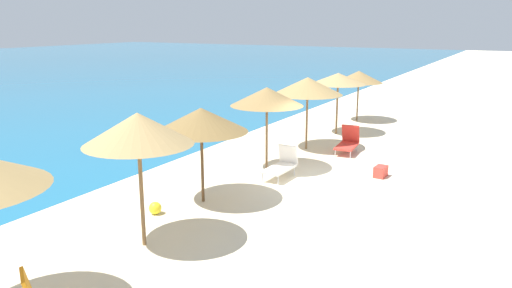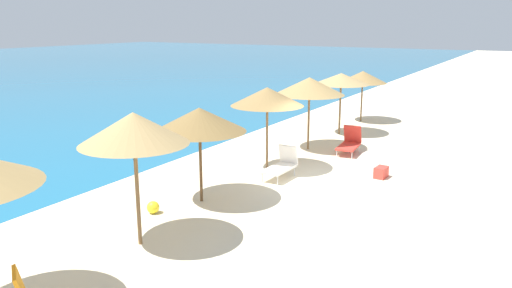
{
  "view_description": "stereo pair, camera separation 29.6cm",
  "coord_description": "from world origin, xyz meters",
  "px_view_note": "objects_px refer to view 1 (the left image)",
  "views": [
    {
      "loc": [
        -13.81,
        -5.26,
        4.73
      ],
      "look_at": [
        -0.48,
        2.12,
        1.02
      ],
      "focal_mm": 35.25,
      "sensor_mm": 36.0,
      "label": 1
    },
    {
      "loc": [
        -13.66,
        -5.52,
        4.73
      ],
      "look_at": [
        -0.48,
        2.12,
        1.02
      ],
      "focal_mm": 35.25,
      "sensor_mm": 36.0,
      "label": 2
    }
  ],
  "objects_px": {
    "beach_umbrella_5": "(338,79)",
    "lounge_chair_1": "(348,142)",
    "lounge_chair_0": "(282,165)",
    "beach_umbrella_2": "(201,120)",
    "cooler_box": "(381,172)",
    "beach_umbrella_3": "(267,97)",
    "beach_ball": "(155,208)",
    "beach_umbrella_1": "(138,129)",
    "beach_umbrella_4": "(308,86)",
    "beach_umbrella_6": "(359,77)"
  },
  "relations": [
    {
      "from": "beach_umbrella_2",
      "to": "lounge_chair_0",
      "type": "xyz_separation_m",
      "value": [
        2.98,
        -0.9,
        -1.84
      ]
    },
    {
      "from": "beach_umbrella_1",
      "to": "lounge_chair_1",
      "type": "relative_size",
      "value": 2.04
    },
    {
      "from": "beach_umbrella_2",
      "to": "beach_umbrella_6",
      "type": "distance_m",
      "value": 13.05
    },
    {
      "from": "beach_umbrella_4",
      "to": "beach_umbrella_1",
      "type": "bearing_deg",
      "value": -178.09
    },
    {
      "from": "beach_umbrella_5",
      "to": "lounge_chair_1",
      "type": "xyz_separation_m",
      "value": [
        -2.9,
        -1.51,
        -1.98
      ]
    },
    {
      "from": "beach_umbrella_2",
      "to": "cooler_box",
      "type": "relative_size",
      "value": 5.06
    },
    {
      "from": "beach_umbrella_4",
      "to": "beach_umbrella_6",
      "type": "xyz_separation_m",
      "value": [
        6.36,
        0.06,
        -0.25
      ]
    },
    {
      "from": "beach_umbrella_5",
      "to": "beach_ball",
      "type": "relative_size",
      "value": 8.17
    },
    {
      "from": "lounge_chair_0",
      "to": "beach_umbrella_2",
      "type": "bearing_deg",
      "value": 74.33
    },
    {
      "from": "beach_umbrella_1",
      "to": "lounge_chair_0",
      "type": "xyz_separation_m",
      "value": [
        5.85,
        -0.45,
        -2.17
      ]
    },
    {
      "from": "beach_umbrella_3",
      "to": "cooler_box",
      "type": "xyz_separation_m",
      "value": [
        1.04,
        -3.49,
        -2.25
      ]
    },
    {
      "from": "beach_umbrella_3",
      "to": "beach_ball",
      "type": "xyz_separation_m",
      "value": [
        -4.83,
        0.63,
        -2.26
      ]
    },
    {
      "from": "beach_umbrella_6",
      "to": "beach_ball",
      "type": "distance_m",
      "value": 14.55
    },
    {
      "from": "beach_umbrella_1",
      "to": "lounge_chair_1",
      "type": "bearing_deg",
      "value": -7.33
    },
    {
      "from": "beach_umbrella_5",
      "to": "lounge_chair_1",
      "type": "height_order",
      "value": "beach_umbrella_5"
    },
    {
      "from": "lounge_chair_1",
      "to": "cooler_box",
      "type": "height_order",
      "value": "lounge_chair_1"
    },
    {
      "from": "beach_umbrella_6",
      "to": "beach_ball",
      "type": "bearing_deg",
      "value": 177.66
    },
    {
      "from": "beach_umbrella_2",
      "to": "lounge_chair_0",
      "type": "bearing_deg",
      "value": -16.86
    },
    {
      "from": "beach_umbrella_5",
      "to": "beach_ball",
      "type": "xyz_separation_m",
      "value": [
        -11.16,
        0.71,
        -2.22
      ]
    },
    {
      "from": "beach_umbrella_2",
      "to": "cooler_box",
      "type": "bearing_deg",
      "value": -38.61
    },
    {
      "from": "beach_umbrella_3",
      "to": "lounge_chair_0",
      "type": "relative_size",
      "value": 1.97
    },
    {
      "from": "lounge_chair_1",
      "to": "beach_umbrella_2",
      "type": "bearing_deg",
      "value": 70.3
    },
    {
      "from": "beach_umbrella_3",
      "to": "lounge_chair_1",
      "type": "distance_m",
      "value": 4.28
    },
    {
      "from": "beach_umbrella_2",
      "to": "beach_ball",
      "type": "height_order",
      "value": "beach_umbrella_2"
    },
    {
      "from": "beach_umbrella_5",
      "to": "beach_umbrella_6",
      "type": "distance_m",
      "value": 3.26
    },
    {
      "from": "beach_umbrella_3",
      "to": "lounge_chair_0",
      "type": "height_order",
      "value": "beach_umbrella_3"
    },
    {
      "from": "beach_umbrella_5",
      "to": "lounge_chair_0",
      "type": "height_order",
      "value": "beach_umbrella_5"
    },
    {
      "from": "beach_umbrella_2",
      "to": "lounge_chair_1",
      "type": "xyz_separation_m",
      "value": [
        6.89,
        -1.71,
        -1.84
      ]
    },
    {
      "from": "beach_umbrella_3",
      "to": "lounge_chair_0",
      "type": "xyz_separation_m",
      "value": [
        -0.49,
        -0.79,
        -2.01
      ]
    },
    {
      "from": "beach_umbrella_2",
      "to": "beach_umbrella_5",
      "type": "height_order",
      "value": "beach_umbrella_5"
    },
    {
      "from": "beach_umbrella_4",
      "to": "lounge_chair_1",
      "type": "distance_m",
      "value": 2.56
    },
    {
      "from": "beach_umbrella_2",
      "to": "beach_ball",
      "type": "relative_size",
      "value": 7.97
    },
    {
      "from": "beach_umbrella_3",
      "to": "cooler_box",
      "type": "height_order",
      "value": "beach_umbrella_3"
    },
    {
      "from": "beach_umbrella_1",
      "to": "beach_umbrella_6",
      "type": "relative_size",
      "value": 1.2
    },
    {
      "from": "beach_umbrella_4",
      "to": "beach_ball",
      "type": "relative_size",
      "value": 8.51
    },
    {
      "from": "beach_umbrella_3",
      "to": "lounge_chair_1",
      "type": "height_order",
      "value": "beach_umbrella_3"
    },
    {
      "from": "beach_umbrella_5",
      "to": "beach_umbrella_1",
      "type": "bearing_deg",
      "value": -178.84
    },
    {
      "from": "beach_umbrella_6",
      "to": "cooler_box",
      "type": "xyz_separation_m",
      "value": [
        -8.54,
        -3.53,
        -1.98
      ]
    },
    {
      "from": "beach_umbrella_2",
      "to": "lounge_chair_1",
      "type": "relative_size",
      "value": 1.79
    },
    {
      "from": "beach_umbrella_3",
      "to": "cooler_box",
      "type": "bearing_deg",
      "value": -73.45
    },
    {
      "from": "beach_umbrella_4",
      "to": "lounge_chair_0",
      "type": "relative_size",
      "value": 1.98
    },
    {
      "from": "beach_ball",
      "to": "cooler_box",
      "type": "distance_m",
      "value": 7.17
    },
    {
      "from": "beach_umbrella_3",
      "to": "beach_ball",
      "type": "distance_m",
      "value": 5.37
    },
    {
      "from": "beach_umbrella_2",
      "to": "beach_umbrella_6",
      "type": "bearing_deg",
      "value": -0.3
    },
    {
      "from": "beach_umbrella_2",
      "to": "beach_umbrella_3",
      "type": "bearing_deg",
      "value": -1.79
    },
    {
      "from": "beach_umbrella_4",
      "to": "lounge_chair_1",
      "type": "bearing_deg",
      "value": -82.31
    },
    {
      "from": "beach_umbrella_2",
      "to": "lounge_chair_1",
      "type": "bearing_deg",
      "value": -13.9
    },
    {
      "from": "beach_umbrella_1",
      "to": "beach_umbrella_3",
      "type": "distance_m",
      "value": 6.36
    },
    {
      "from": "beach_umbrella_1",
      "to": "beach_umbrella_3",
      "type": "relative_size",
      "value": 1.08
    },
    {
      "from": "beach_umbrella_5",
      "to": "cooler_box",
      "type": "height_order",
      "value": "beach_umbrella_5"
    }
  ]
}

